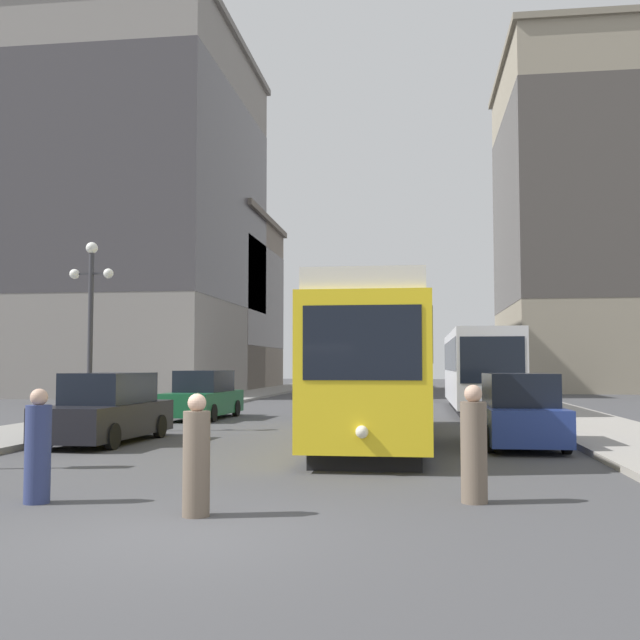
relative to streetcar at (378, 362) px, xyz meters
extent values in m
plane|color=#424244|center=(-1.72, -11.18, -2.10)|extent=(200.00, 200.00, 0.00)
cube|color=gray|center=(-10.02, 28.82, -2.03)|extent=(3.45, 120.00, 0.15)
cube|color=gray|center=(6.58, 28.82, -2.03)|extent=(3.45, 120.00, 0.15)
cube|color=black|center=(0.00, 0.01, -1.93)|extent=(2.30, 11.47, 0.35)
cube|color=yellow|center=(0.00, 0.01, -0.20)|extent=(2.70, 12.46, 3.10)
cube|color=black|center=(0.00, 0.01, 0.50)|extent=(2.73, 11.97, 1.08)
cube|color=silver|center=(0.00, 0.01, 1.57)|extent=(2.49, 12.21, 0.44)
cube|color=black|center=(0.05, -6.19, 0.34)|extent=(2.21, 0.10, 1.40)
sphere|color=#F2EACC|center=(0.05, -6.26, -1.30)|extent=(0.24, 0.24, 0.24)
cube|color=black|center=(3.74, 13.60, -1.93)|extent=(2.20, 11.40, 0.35)
cube|color=silver|center=(3.74, 13.60, -0.20)|extent=(2.59, 12.39, 3.10)
cube|color=black|center=(3.74, 13.60, 0.34)|extent=(2.61, 11.90, 1.30)
cube|color=black|center=(3.73, 7.43, 0.11)|extent=(2.30, 0.08, 1.71)
cylinder|color=black|center=(-7.91, 5.89, -1.78)|extent=(0.20, 0.65, 0.64)
cylinder|color=black|center=(-7.79, 8.86, -1.78)|extent=(0.20, 0.65, 0.64)
cylinder|color=black|center=(-6.20, 5.83, -1.78)|extent=(0.20, 0.65, 0.64)
cylinder|color=black|center=(-6.08, 8.80, -1.78)|extent=(0.20, 0.65, 0.64)
cube|color=#14512D|center=(-6.99, 7.34, -1.50)|extent=(1.99, 4.86, 0.84)
cube|color=black|center=(-6.99, 7.46, -0.68)|extent=(1.69, 2.70, 0.80)
cylinder|color=black|center=(-7.90, -2.82, -1.78)|extent=(0.20, 0.65, 0.64)
cylinder|color=black|center=(-7.79, 0.15, -1.78)|extent=(0.20, 0.65, 0.64)
cylinder|color=black|center=(-6.20, -2.88, -1.78)|extent=(0.20, 0.65, 0.64)
cylinder|color=black|center=(-6.08, 0.08, -1.78)|extent=(0.20, 0.65, 0.64)
cube|color=black|center=(-6.99, -1.37, -1.50)|extent=(1.98, 4.85, 0.84)
cube|color=black|center=(-6.99, -1.25, -0.68)|extent=(1.68, 2.69, 0.80)
cylinder|color=black|center=(4.39, 0.46, -1.78)|extent=(0.19, 0.64, 0.64)
cylinder|color=black|center=(4.42, -2.28, -1.78)|extent=(0.19, 0.64, 0.64)
cylinder|color=black|center=(2.68, 0.44, -1.78)|extent=(0.19, 0.64, 0.64)
cylinder|color=black|center=(2.71, -2.30, -1.78)|extent=(0.19, 0.64, 0.64)
cube|color=navy|center=(3.55, -0.92, -1.50)|extent=(1.85, 4.45, 0.84)
cube|color=black|center=(3.55, -1.03, -0.68)|extent=(1.61, 2.45, 0.80)
cylinder|color=#6B5B4C|center=(-1.88, -10.16, -1.40)|extent=(0.37, 0.37, 1.40)
sphere|color=tan|center=(-1.88, -10.16, -0.58)|extent=(0.25, 0.25, 0.25)
cylinder|color=navy|center=(-4.48, -9.55, -1.38)|extent=(0.38, 0.38, 1.43)
sphere|color=tan|center=(-4.48, -9.55, -0.55)|extent=(0.26, 0.26, 0.26)
cylinder|color=#6B5B4C|center=(1.89, -8.68, -1.36)|extent=(0.39, 0.39, 1.48)
sphere|color=tan|center=(1.89, -8.68, -0.50)|extent=(0.26, 0.26, 0.26)
cylinder|color=#333338|center=(-8.89, 1.63, 0.71)|extent=(0.16, 0.16, 5.33)
sphere|color=white|center=(-8.89, 1.63, 3.54)|extent=(0.36, 0.36, 0.36)
sphere|color=white|center=(-9.44, 1.63, 2.74)|extent=(0.31, 0.31, 0.31)
sphere|color=white|center=(-8.34, 1.63, 2.74)|extent=(0.31, 0.31, 0.31)
cube|color=#333338|center=(-8.89, 1.63, 2.74)|extent=(1.10, 0.06, 0.06)
cube|color=gray|center=(-19.57, 31.47, 10.57)|extent=(15.66, 20.08, 25.35)
cube|color=#423F43|center=(-19.57, 31.47, 11.84)|extent=(15.70, 20.12, 15.21)
cube|color=slate|center=(-19.57, 31.47, 23.50)|extent=(16.26, 20.68, 0.50)
cube|color=slate|center=(-16.94, 42.28, 5.04)|extent=(10.39, 14.79, 14.28)
cube|color=#3D3838|center=(-16.94, 42.28, 5.75)|extent=(10.43, 14.83, 8.57)
cube|color=#685F56|center=(-16.94, 42.28, 12.42)|extent=(10.99, 15.39, 0.50)
cube|color=gray|center=(14.67, 42.65, 11.33)|extent=(12.74, 18.44, 26.85)
cube|color=#494440|center=(14.67, 42.65, 12.67)|extent=(12.78, 18.48, 16.11)
cube|color=gray|center=(14.67, 42.65, 25.00)|extent=(13.34, 19.04, 0.50)
camera|label=1|loc=(1.10, -19.89, -0.08)|focal=41.54mm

